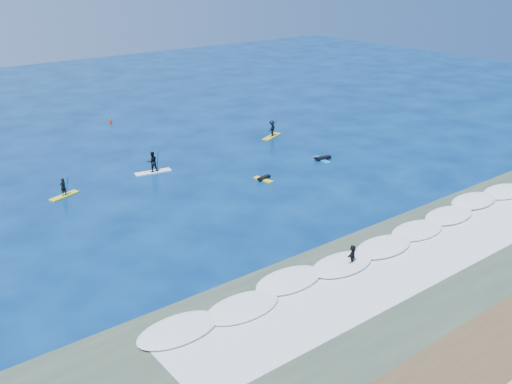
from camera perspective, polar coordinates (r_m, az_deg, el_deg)
ground at (r=46.34m, az=1.92°, el=-1.26°), size 160.00×160.00×0.00m
shallow_water at (r=37.81m, az=15.69°, el=-7.91°), size 90.00×13.00×0.01m
breaking_wave at (r=39.93m, az=11.14°, el=-5.77°), size 40.00×6.00×0.30m
whitewater at (r=38.31m, az=14.50°, el=-7.36°), size 34.00×5.00×0.02m
sup_paddler_left at (r=50.35m, az=-18.69°, el=0.20°), size 2.72×1.49×1.86m
sup_paddler_center at (r=53.86m, az=-10.31°, el=2.82°), size 3.48×1.44×2.37m
sup_paddler_right at (r=64.03m, az=1.59°, el=6.26°), size 3.16×1.89×2.17m
prone_paddler_near at (r=51.42m, az=0.74°, el=1.36°), size 1.57×2.02×0.41m
prone_paddler_far at (r=56.93m, az=6.64°, el=3.34°), size 1.89×2.45×0.50m
wave_surfer at (r=37.42m, az=9.61°, el=-6.30°), size 1.93×1.36×1.38m
marker_buoy at (r=71.61m, az=-14.37°, el=6.85°), size 0.29×0.29×0.70m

